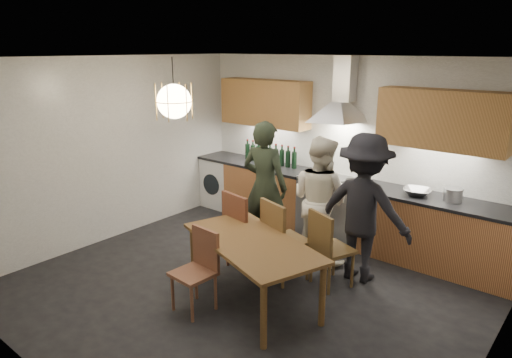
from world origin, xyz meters
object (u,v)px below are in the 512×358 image
Objects in this scene: dining_table at (252,248)px; chair_front at (199,264)px; chair_back_left at (242,226)px; mixing_bowl at (417,192)px; person_mid at (320,200)px; stock_pot at (453,195)px; person_right at (364,208)px; person_left at (265,187)px; wine_bottles at (270,153)px.

dining_table is 2.13× the size of chair_front.
chair_back_left is at bearing 157.74° from dining_table.
chair_front is (-0.35, -0.45, -0.13)m from dining_table.
mixing_bowl is at bearing -124.69° from chair_back_left.
dining_table is 0.59m from chair_front.
chair_back_left is at bearing 107.72° from chair_front.
chair_front reaches higher than dining_table.
stock_pot is (1.39, 0.79, 0.15)m from person_mid.
chair_back_left reaches higher than mixing_bowl.
person_left is at bearing -1.32° from person_right.
dining_table is 1.85× the size of chair_back_left.
person_mid is at bearing -30.33° from wine_bottles.
chair_front is 2.92m from mixing_bowl.
person_left is 1.96m from mixing_bowl.
mixing_bowl is (1.32, 2.56, 0.44)m from chair_front.
person_right is at bearing 80.59° from dining_table.
person_right is at bearing 63.03° from chair_front.
chair_back_left is 0.99m from chair_front.
stock_pot is (0.42, 0.04, 0.04)m from mixing_bowl.
person_right is at bearing -109.74° from mixing_bowl.
wine_bottles is (-2.14, 0.97, 0.18)m from person_right.
person_left is 1.42m from person_right.
person_mid is at bearing -142.27° from mixing_bowl.
person_left reaches higher than wine_bottles.
dining_table is at bearing -56.41° from wine_bottles.
dining_table is 1.44m from person_right.
person_mid is at bearing 82.87° from chair_front.
dining_table is at bearing 56.21° from chair_front.
person_right reaches higher than dining_table.
mixing_bowl is 1.55× the size of stock_pot.
mixing_bowl is at bearing -174.93° from stock_pot.
person_mid is 1.61m from stock_pot.
chair_front is at bearing 86.14° from person_mid.
person_left is (-0.17, 0.66, 0.32)m from chair_back_left.
dining_table is 2.70m from wine_bottles.
wine_bottles is at bearing 142.26° from dining_table.
chair_front is 2.95m from wine_bottles.
person_right is (1.42, 0.07, -0.01)m from person_left.
chair_back_left is at bearing 62.30° from person_mid.
dining_table is 5.44× the size of mixing_bowl.
wine_bottles is at bearing 177.43° from mixing_bowl.
wine_bottles is (-1.47, 2.22, 0.44)m from dining_table.
dining_table is 2.34m from mixing_bowl.
chair_back_left is (-0.59, 0.51, -0.05)m from dining_table.
chair_front is (0.24, -0.96, -0.08)m from chair_back_left.
stock_pot is at bearing 59.96° from chair_front.
chair_front is 1.87m from person_mid.
wine_bottles reaches higher than chair_back_left.
person_mid is 1.24m from mixing_bowl.
stock_pot is at bearing -133.51° from person_right.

